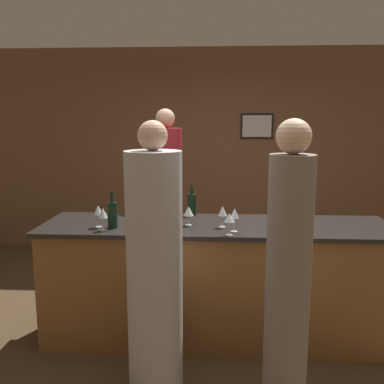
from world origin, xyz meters
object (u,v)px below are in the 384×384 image
object	(u,v)px
guest_1	(288,274)
wine_bottle_1	(191,204)
wine_bottle_0	(112,214)
guest_0	(154,271)
bartender	(166,211)
ice_bucket	(158,210)

from	to	relation	value
guest_1	wine_bottle_1	world-z (taller)	guest_1
wine_bottle_0	wine_bottle_1	distance (m)	0.78
guest_0	wine_bottle_0	size ratio (longest dim) A/B	6.27
bartender	guest_0	size ratio (longest dim) A/B	1.06
wine_bottle_1	ice_bucket	distance (m)	0.39
ice_bucket	wine_bottle_0	bearing A→B (deg)	-148.70
wine_bottle_1	bartender	bearing A→B (deg)	120.78
bartender	wine_bottle_1	world-z (taller)	bartender
wine_bottle_0	wine_bottle_1	size ratio (longest dim) A/B	1.08
wine_bottle_1	guest_1	bearing A→B (deg)	-60.07
guest_0	bartender	bearing A→B (deg)	94.00
guest_0	guest_1	bearing A→B (deg)	-6.83
bartender	wine_bottle_0	distance (m)	1.05
guest_0	ice_bucket	xyz separation A→B (m)	(-0.08, 0.78, 0.24)
wine_bottle_1	ice_bucket	world-z (taller)	wine_bottle_1
guest_1	wine_bottle_0	bearing A→B (deg)	151.98
wine_bottle_0	guest_1	bearing A→B (deg)	-28.02
bartender	guest_1	world-z (taller)	bartender
guest_1	wine_bottle_1	size ratio (longest dim) A/B	6.79
bartender	guest_1	distance (m)	1.93
bartender	guest_1	bearing A→B (deg)	120.18
guest_1	wine_bottle_0	distance (m)	1.47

